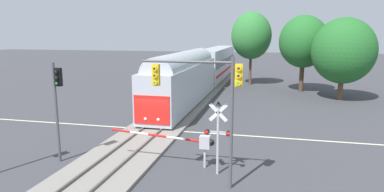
% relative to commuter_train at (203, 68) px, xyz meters
% --- Properties ---
extents(ground_plane, '(220.00, 220.00, 0.00)m').
position_rel_commuter_train_xyz_m(ground_plane, '(-0.00, -18.78, -2.79)').
color(ground_plane, '#3D3D42').
extents(road_centre_stripe, '(44.00, 0.20, 0.01)m').
position_rel_commuter_train_xyz_m(road_centre_stripe, '(-0.00, -18.78, -2.79)').
color(road_centre_stripe, beige).
rests_on(road_centre_stripe, ground).
extents(railway_track, '(4.40, 80.00, 0.32)m').
position_rel_commuter_train_xyz_m(railway_track, '(-0.00, -18.78, -2.70)').
color(railway_track, gray).
rests_on(railway_track, ground).
extents(commuter_train, '(3.04, 42.18, 5.16)m').
position_rel_commuter_train_xyz_m(commuter_train, '(0.00, 0.00, 0.00)').
color(commuter_train, '#B2B7C1').
rests_on(commuter_train, railway_track).
extents(crossing_gate_near, '(5.99, 0.40, 1.86)m').
position_rel_commuter_train_xyz_m(crossing_gate_near, '(4.38, -25.12, -1.36)').
color(crossing_gate_near, '#B7B7BC').
rests_on(crossing_gate_near, ground).
extents(crossing_signal_mast, '(1.36, 0.44, 3.88)m').
position_rel_commuter_train_xyz_m(crossing_signal_mast, '(5.87, -25.84, -0.42)').
color(crossing_signal_mast, '#B2B2B7').
rests_on(crossing_signal_mast, ground).
extents(traffic_signal_near_right, '(4.68, 0.38, 6.20)m').
position_rel_commuter_train_xyz_m(traffic_signal_near_right, '(5.54, -27.31, 1.89)').
color(traffic_signal_near_right, '#4C4C51').
rests_on(traffic_signal_near_right, ground).
extents(traffic_signal_median, '(0.53, 0.38, 5.68)m').
position_rel_commuter_train_xyz_m(traffic_signal_median, '(-3.07, -26.14, 1.01)').
color(traffic_signal_median, '#4C4C51').
rests_on(traffic_signal_median, ground).
extents(maple_right_background, '(6.68, 6.68, 8.94)m').
position_rel_commuter_train_xyz_m(maple_right_background, '(15.99, -3.00, 2.58)').
color(maple_right_background, brown).
rests_on(maple_right_background, ground).
extents(oak_far_right, '(5.95, 5.95, 9.46)m').
position_rel_commuter_train_xyz_m(oak_far_right, '(12.26, 1.72, 3.42)').
color(oak_far_right, '#4C3828').
rests_on(oak_far_right, ground).
extents(elm_centre_background, '(5.59, 5.59, 10.20)m').
position_rel_commuter_train_xyz_m(elm_centre_background, '(5.61, 6.09, 4.12)').
color(elm_centre_background, brown).
rests_on(elm_centre_background, ground).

